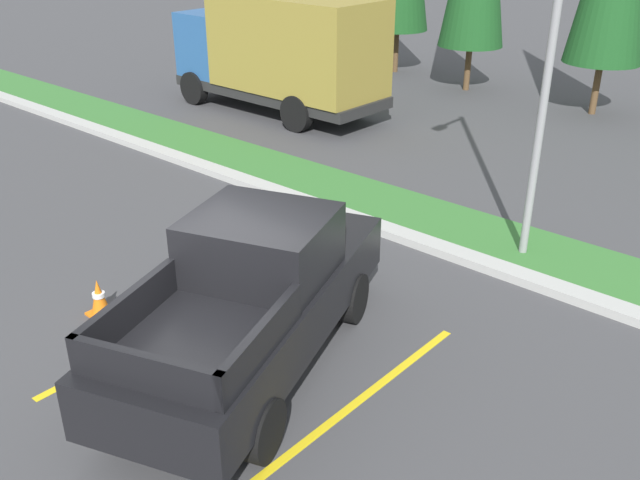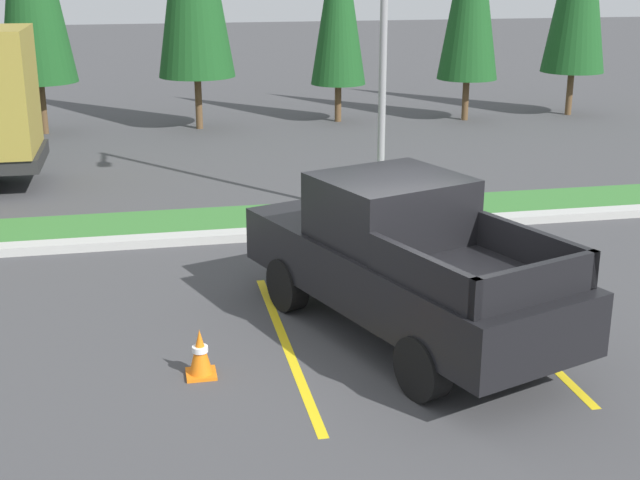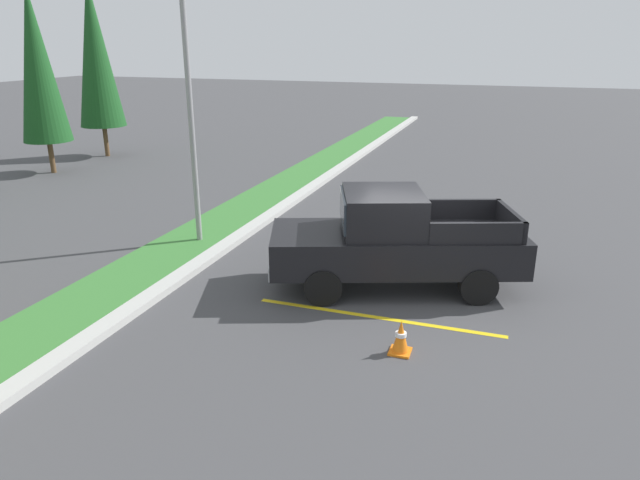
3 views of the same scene
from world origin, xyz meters
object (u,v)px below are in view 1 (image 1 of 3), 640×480
cargo_truck_distant (281,50)px  traffic_cone (99,298)px  street_light (553,10)px  pickup_truck_main (254,296)px

cargo_truck_distant → traffic_cone: 11.77m
street_light → traffic_cone: bearing=-123.1°
pickup_truck_main → street_light: 6.26m
pickup_truck_main → street_light: (1.22, 5.26, 3.17)m
pickup_truck_main → traffic_cone: 2.87m
pickup_truck_main → cargo_truck_distant: bearing=132.6°
pickup_truck_main → street_light: bearing=76.9°
cargo_truck_distant → traffic_cone: bearing=-59.6°
pickup_truck_main → street_light: street_light is taller
pickup_truck_main → cargo_truck_distant: cargo_truck_distant is taller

